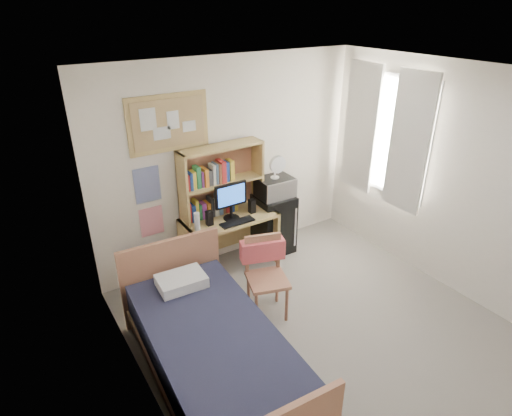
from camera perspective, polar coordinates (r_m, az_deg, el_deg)
floor at (r=4.66m, az=10.54°, el=-17.24°), size 3.60×4.20×0.02m
ceiling at (r=3.46m, az=14.18°, el=16.15°), size 3.60×4.20×0.02m
wall_back at (r=5.42m, az=-3.40°, el=6.09°), size 3.60×0.04×2.60m
wall_left at (r=3.07m, az=-13.49°, el=-11.90°), size 0.04×4.20×2.60m
wall_right at (r=5.22m, az=26.52°, el=2.46°), size 0.04×4.20×2.60m
window_unit at (r=5.74m, az=16.83°, el=9.30°), size 0.10×1.40×1.70m
curtain_left at (r=5.47m, az=19.73°, el=8.10°), size 0.04×0.55×1.70m
curtain_right at (r=5.97m, az=13.76°, el=10.31°), size 0.04×0.55×1.70m
bulletin_board at (r=4.91m, az=-11.59°, el=11.04°), size 0.94×0.03×0.64m
poster_wave at (r=5.03m, az=-14.31°, el=3.02°), size 0.30×0.01×0.42m
poster_japan at (r=5.22m, az=-13.75°, el=-1.73°), size 0.28×0.01×0.36m
desk at (r=5.48m, az=-3.51°, el=-4.52°), size 1.17×0.59×0.73m
desk_chair at (r=4.64m, az=1.53°, el=-9.48°), size 0.57×0.57×0.91m
mini_fridge at (r=5.83m, az=2.30°, el=-2.02°), size 0.50×0.50×0.82m
bed at (r=4.06m, az=-5.61°, el=-19.04°), size 1.16×2.15×0.57m
hutch at (r=5.24m, az=-4.57°, el=3.73°), size 1.07×0.28×0.87m
monitor at (r=5.16m, az=-3.35°, el=0.78°), size 0.42×0.04×0.44m
keyboard at (r=5.15m, az=-2.51°, el=-1.90°), size 0.43×0.14×0.02m
speaker_left at (r=5.09m, az=-6.23°, el=-1.35°), size 0.07×0.07×0.18m
speaker_right at (r=5.36m, az=-0.54°, el=0.27°), size 0.08×0.08×0.18m
water_bottle at (r=4.98m, az=-7.87°, el=-1.81°), size 0.07×0.07×0.23m
hoodie at (r=4.66m, az=0.87°, el=-5.59°), size 0.51×0.29×0.23m
microwave at (r=5.58m, az=2.51°, el=2.78°), size 0.46×0.36×0.26m
desk_fan at (r=5.47m, az=2.56°, el=5.37°), size 0.23×0.23×0.28m
pillow at (r=4.38m, az=-9.91°, el=-9.56°), size 0.48×0.35×0.11m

